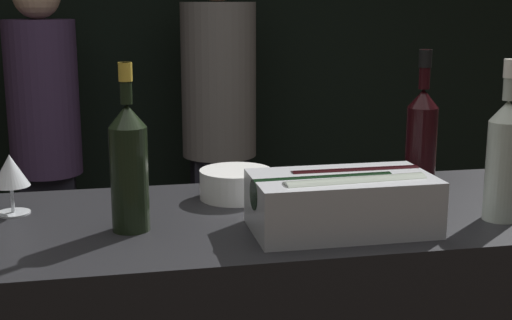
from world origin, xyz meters
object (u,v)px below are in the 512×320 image
at_px(person_in_hoodie, 219,120).
at_px(champagne_bottle, 129,164).
at_px(person_blond_tee, 45,135).
at_px(ice_bin_with_bottles, 343,199).
at_px(bowl_white, 236,183).
at_px(red_wine_bottle_black_foil, 422,130).
at_px(white_wine_bottle, 504,156).
at_px(wine_glass, 10,172).

bearing_deg(person_in_hoodie, champagne_bottle, -169.70).
distance_m(person_in_hoodie, person_blond_tee, 0.82).
xyz_separation_m(ice_bin_with_bottles, person_blond_tee, (-0.77, 1.99, -0.20)).
bearing_deg(bowl_white, ice_bin_with_bottles, -59.08).
height_order(ice_bin_with_bottles, person_blond_tee, person_blond_tee).
bearing_deg(person_blond_tee, person_in_hoodie, -155.63).
bearing_deg(red_wine_bottle_black_foil, white_wine_bottle, -86.49).
bearing_deg(bowl_white, white_wine_bottle, -28.40).
bearing_deg(ice_bin_with_bottles, red_wine_bottle_black_foil, 47.34).
bearing_deg(bowl_white, person_in_hoodie, 82.64).
bearing_deg(wine_glass, white_wine_bottle, -13.91).
xyz_separation_m(bowl_white, person_blond_tee, (-0.59, 1.69, -0.17)).
relative_size(white_wine_bottle, person_in_hoodie, 0.20).
relative_size(ice_bin_with_bottles, person_blond_tee, 0.23).
height_order(ice_bin_with_bottles, white_wine_bottle, white_wine_bottle).
bearing_deg(white_wine_bottle, person_blond_tee, 119.78).
relative_size(ice_bin_with_bottles, champagne_bottle, 1.08).
relative_size(wine_glass, white_wine_bottle, 0.39).
xyz_separation_m(wine_glass, champagne_bottle, (0.26, -0.17, 0.05)).
height_order(bowl_white, white_wine_bottle, white_wine_bottle).
xyz_separation_m(ice_bin_with_bottles, red_wine_bottle_black_foil, (0.34, 0.37, 0.07)).
bearing_deg(bowl_white, red_wine_bottle_black_foil, 8.65).
height_order(champagne_bottle, white_wine_bottle, same).
bearing_deg(wine_glass, person_in_hoodie, 67.04).
height_order(white_wine_bottle, person_in_hoodie, person_in_hoodie).
xyz_separation_m(red_wine_bottle_black_foil, person_in_hoodie, (-0.30, 1.65, -0.23)).
distance_m(red_wine_bottle_black_foil, person_blond_tee, 1.98).
distance_m(bowl_white, red_wine_bottle_black_foil, 0.54).
height_order(ice_bin_with_bottles, red_wine_bottle_black_foil, red_wine_bottle_black_foil).
distance_m(champagne_bottle, red_wine_bottle_black_foil, 0.83).
bearing_deg(red_wine_bottle_black_foil, ice_bin_with_bottles, -132.66).
relative_size(wine_glass, champagne_bottle, 0.39).
relative_size(bowl_white, white_wine_bottle, 0.50).
distance_m(wine_glass, person_in_hoodie, 1.92).
relative_size(wine_glass, person_in_hoodie, 0.08).
xyz_separation_m(white_wine_bottle, person_in_hoodie, (-0.32, 2.02, -0.24)).
bearing_deg(champagne_bottle, white_wine_bottle, -6.38).
xyz_separation_m(champagne_bottle, person_in_hoodie, (0.48, 1.93, -0.24)).
relative_size(white_wine_bottle, red_wine_bottle_black_foil, 1.01).
relative_size(champagne_bottle, red_wine_bottle_black_foil, 1.01).
bearing_deg(red_wine_bottle_black_foil, person_in_hoodie, 100.22).
xyz_separation_m(champagne_bottle, white_wine_bottle, (0.80, -0.09, 0.00)).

